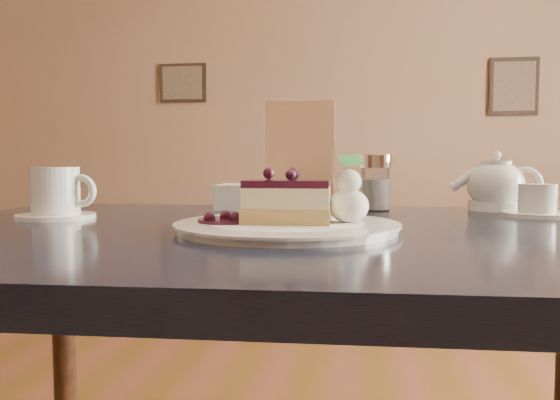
# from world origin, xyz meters

# --- Properties ---
(main_table) EXTENTS (1.27, 0.87, 0.78)m
(main_table) POSITION_xyz_m (0.23, 0.23, 0.69)
(main_table) COLOR black
(main_table) RESTS_ON ground
(dessert_plate) EXTENTS (0.31, 0.31, 0.01)m
(dessert_plate) POSITION_xyz_m (0.24, 0.18, 0.78)
(dessert_plate) COLOR white
(dessert_plate) RESTS_ON main_table
(cheesecake_slice) EXTENTS (0.13, 0.09, 0.06)m
(cheesecake_slice) POSITION_xyz_m (0.24, 0.18, 0.82)
(cheesecake_slice) COLOR tan
(cheesecake_slice) RESTS_ON dessert_plate
(whipped_cream) EXTENTS (0.06, 0.06, 0.05)m
(whipped_cream) POSITION_xyz_m (0.32, 0.19, 0.81)
(whipped_cream) COLOR white
(whipped_cream) RESTS_ON dessert_plate
(berry_sauce) EXTENTS (0.08, 0.08, 0.01)m
(berry_sauce) POSITION_xyz_m (0.15, 0.17, 0.79)
(berry_sauce) COLOR black
(berry_sauce) RESTS_ON dessert_plate
(coffee_set) EXTENTS (0.14, 0.13, 0.09)m
(coffee_set) POSITION_xyz_m (-0.19, 0.30, 0.82)
(coffee_set) COLOR white
(coffee_set) RESTS_ON main_table
(tea_set) EXTENTS (0.22, 0.24, 0.11)m
(tea_set) POSITION_xyz_m (0.62, 0.55, 0.82)
(tea_set) COLOR white
(tea_set) RESTS_ON main_table
(menu_card) EXTENTS (0.15, 0.04, 0.23)m
(menu_card) POSITION_xyz_m (0.21, 0.56, 0.89)
(menu_card) COLOR #FFF2A7
(menu_card) RESTS_ON main_table
(sugar_shaker) EXTENTS (0.06, 0.06, 0.11)m
(sugar_shaker) POSITION_xyz_m (0.37, 0.53, 0.83)
(sugar_shaker) COLOR white
(sugar_shaker) RESTS_ON main_table
(napkin_stack) EXTENTS (0.13, 0.13, 0.05)m
(napkin_stack) POSITION_xyz_m (0.10, 0.55, 0.80)
(napkin_stack) COLOR white
(napkin_stack) RESTS_ON main_table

